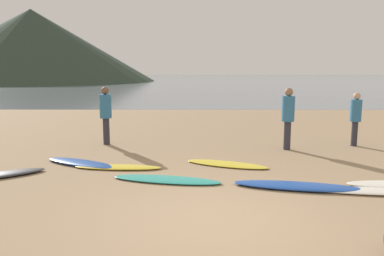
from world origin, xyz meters
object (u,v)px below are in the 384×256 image
(surfboard_1, at_px, (81,163))
(surfboard_5, at_px, (299,186))
(person_0, at_px, (106,111))
(person_1, at_px, (356,115))
(person_2, at_px, (288,113))
(surfboard_3, at_px, (167,179))
(surfboard_4, at_px, (227,164))
(surfboard_2, at_px, (118,167))
(surfboard_6, at_px, (355,190))

(surfboard_1, xyz_separation_m, surfboard_5, (4.80, -1.81, 0.00))
(surfboard_1, distance_m, person_0, 2.69)
(surfboard_1, distance_m, person_1, 7.96)
(person_2, bearing_deg, person_1, 12.09)
(surfboard_3, bearing_deg, person_2, 55.74)
(surfboard_4, distance_m, person_0, 4.41)
(surfboard_2, height_order, surfboard_4, surfboard_2)
(surfboard_3, bearing_deg, surfboard_6, 0.96)
(person_2, bearing_deg, surfboard_4, -137.95)
(surfboard_6, height_order, person_2, person_2)
(person_0, height_order, person_1, person_0)
(surfboard_6, distance_m, person_1, 4.78)
(surfboard_1, bearing_deg, surfboard_2, 8.40)
(surfboard_1, relative_size, surfboard_4, 1.02)
(surfboard_2, xyz_separation_m, surfboard_6, (4.84, -1.69, 0.00))
(surfboard_1, relative_size, surfboard_5, 0.82)
(surfboard_5, bearing_deg, surfboard_6, -0.58)
(surfboard_1, height_order, person_0, person_0)
(person_0, relative_size, person_1, 1.10)
(surfboard_1, distance_m, surfboard_2, 1.03)
(person_2, bearing_deg, surfboard_1, -163.69)
(surfboard_1, xyz_separation_m, person_0, (0.07, 2.50, 0.99))
(surfboard_2, xyz_separation_m, person_1, (6.59, 2.67, 0.91))
(surfboard_4, distance_m, surfboard_5, 2.19)
(surfboard_1, relative_size, person_0, 1.18)
(surfboard_2, height_order, person_2, person_2)
(person_0, bearing_deg, surfboard_3, -91.72)
(surfboard_1, xyz_separation_m, surfboard_3, (2.18, -1.33, -0.01))
(surfboard_5, xyz_separation_m, person_0, (-4.73, 4.31, 0.99))
(surfboard_2, height_order, surfboard_3, surfboard_2)
(surfboard_6, bearing_deg, surfboard_4, 147.85)
(surfboard_5, distance_m, person_0, 6.48)
(surfboard_1, height_order, person_1, person_1)
(surfboard_1, bearing_deg, surfboard_6, 8.30)
(person_2, bearing_deg, surfboard_6, -86.06)
(surfboard_2, relative_size, surfboard_3, 0.89)
(surfboard_4, relative_size, person_0, 1.15)
(surfboard_3, bearing_deg, surfboard_2, 152.45)
(surfboard_1, bearing_deg, surfboard_4, 27.14)
(surfboard_1, distance_m, surfboard_5, 5.13)
(surfboard_5, bearing_deg, person_1, 67.55)
(surfboard_3, distance_m, surfboard_5, 2.67)
(surfboard_3, bearing_deg, surfboard_1, 160.47)
(surfboard_3, relative_size, surfboard_4, 1.14)
(surfboard_5, height_order, surfboard_6, surfboard_5)
(surfboard_6, bearing_deg, person_2, 105.17)
(surfboard_6, relative_size, person_2, 1.41)
(surfboard_1, bearing_deg, surfboard_3, -3.85)
(surfboard_3, bearing_deg, surfboard_5, 1.34)
(surfboard_2, xyz_separation_m, person_0, (-0.90, 2.84, 1.00))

